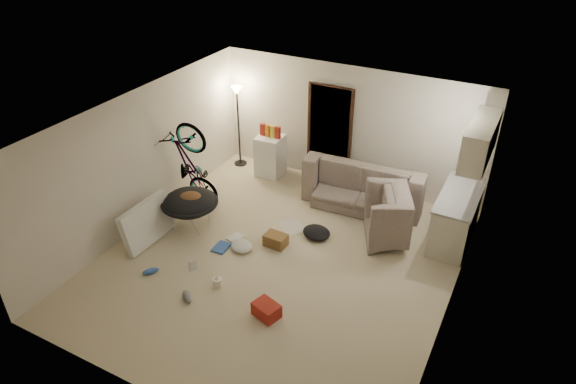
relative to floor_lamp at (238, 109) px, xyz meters
The scene contains 36 objects.
floor 3.81m from the floor_lamp, 47.83° to the right, with size 5.50×6.00×0.02m, color beige.
ceiling 3.77m from the floor_lamp, 47.83° to the right, with size 5.50×6.00×0.02m, color white.
wall_back 2.43m from the floor_lamp, ahead, with size 5.50×0.02×2.50m, color silver.
wall_front 6.15m from the floor_lamp, 67.02° to the right, with size 5.50×0.02×2.50m, color silver.
wall_left 2.67m from the floor_lamp, 97.74° to the right, with size 0.02×6.00×2.50m, color silver.
wall_right 5.80m from the floor_lamp, 27.18° to the right, with size 0.02×6.00×2.50m, color silver.
doorway 2.05m from the floor_lamp, ahead, with size 0.85×0.10×2.04m, color black.
door_trim 2.04m from the floor_lamp, ahead, with size 0.97×0.04×2.10m, color #361D13.
floor_lamp is the anchor object (origin of this frame).
kitchen_counter 4.95m from the floor_lamp, ahead, with size 0.60×1.50×0.88m, color beige.
counter_top 4.89m from the floor_lamp, ahead, with size 0.64×1.54×0.04m, color gray.
kitchen_uppers 5.04m from the floor_lamp, ahead, with size 0.38×1.40×0.65m, color beige.
sofa 3.17m from the floor_lamp, ahead, with size 2.31×0.90×0.68m, color #363D36.
armchair 4.32m from the floor_lamp, 14.32° to the right, with size 1.08×0.94×0.70m, color #363D36.
bicycle 2.02m from the floor_lamp, 86.90° to the right, with size 0.65×1.86×0.98m, color black.
book_asset 3.98m from the floor_lamp, 70.76° to the right, with size 0.14×0.20×0.02m, color #A22418.
mini_fridge 1.20m from the floor_lamp, ahead, with size 0.53×0.53×0.89m, color white.
snack_box_0 0.73m from the floor_lamp, ahead, with size 0.10×0.07×0.30m, color #A22418.
snack_box_1 0.84m from the floor_lamp, ahead, with size 0.10×0.07×0.30m, color orange.
snack_box_2 0.96m from the floor_lamp, ahead, with size 0.10×0.07×0.30m, color gold.
snack_box_3 1.07m from the floor_lamp, ahead, with size 0.10×0.07×0.30m, color #A22418.
saucer_chair 2.69m from the floor_lamp, 78.23° to the right, with size 1.02×1.02×0.73m.
hoodie 2.67m from the floor_lamp, 77.28° to the right, with size 0.48×0.40×0.22m, color brown.
sofa_drape 2.21m from the floor_lamp, ahead, with size 0.56×0.46×0.28m, color black.
tv_box 3.30m from the floor_lamp, 88.19° to the right, with size 0.13×1.12×0.74m, color silver.
drink_case_a 3.35m from the floor_lamp, 46.62° to the right, with size 0.38×0.27×0.22m, color brown.
drink_case_b 4.91m from the floor_lamp, 53.34° to the right, with size 0.38×0.28×0.22m, color #A22418.
juicer 4.25m from the floor_lamp, 62.99° to the right, with size 0.15×0.15×0.22m.
newspaper 3.01m from the floor_lamp, 37.55° to the right, with size 0.39×0.51×0.01m, color beige.
book_blue 3.35m from the floor_lamp, 64.08° to the right, with size 0.24×0.32×0.03m, color #3059B0.
book_white 3.09m from the floor_lamp, 59.89° to the right, with size 0.21×0.28×0.03m, color silver.
shoe_2 4.14m from the floor_lamp, 79.50° to the right, with size 0.26×0.11×0.10m, color #3059B0.
shoe_3 4.56m from the floor_lamp, 68.48° to the right, with size 0.29×0.12×0.11m, color slate.
clothes_lump_a 3.40m from the floor_lamp, 32.60° to the right, with size 0.52×0.44×0.17m, color black.
clothes_lump_b 2.81m from the floor_lamp, ahead, with size 0.50×0.44×0.15m, color black.
clothes_lump_c 3.37m from the floor_lamp, 57.52° to the right, with size 0.41×0.35×0.13m, color silver.
Camera 1 is at (3.26, -5.88, 5.45)m, focal length 32.00 mm.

